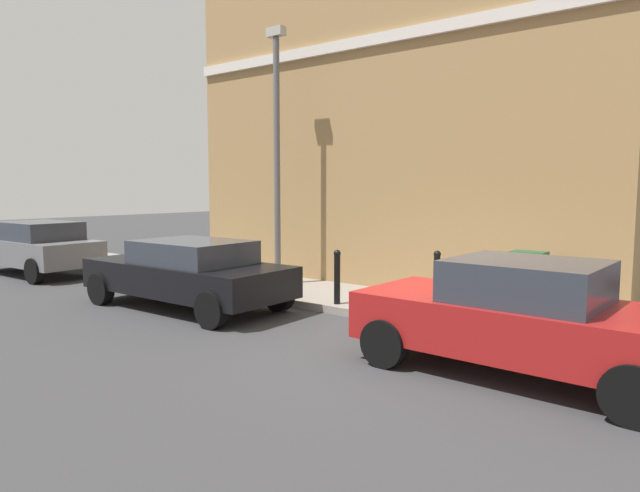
{
  "coord_description": "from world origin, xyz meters",
  "views": [
    {
      "loc": [
        -7.24,
        -3.6,
        2.35
      ],
      "look_at": [
        1.47,
        3.24,
        1.2
      ],
      "focal_mm": 31.46,
      "sensor_mm": 36.0,
      "label": 1
    }
  ],
  "objects": [
    {
      "name": "car_grey",
      "position": [
        -0.13,
        11.75,
        0.76
      ],
      "size": [
        1.92,
        4.11,
        1.45
      ],
      "rotation": [
        0.0,
        0.0,
        1.6
      ],
      "color": "slate",
      "rests_on": "ground"
    },
    {
      "name": "sidewalk",
      "position": [
        2.08,
        6.0,
        0.07
      ],
      "size": [
        2.23,
        30.0,
        0.15
      ],
      "primitive_type": "cube",
      "color": "gray",
      "rests_on": "ground"
    },
    {
      "name": "utility_cabinet",
      "position": [
        2.17,
        -0.62,
        0.68
      ],
      "size": [
        0.46,
        0.61,
        1.15
      ],
      "color": "#1E4C28",
      "rests_on": "sidewalk"
    },
    {
      "name": "ground",
      "position": [
        0.0,
        0.0,
        0.0
      ],
      "size": [
        80.0,
        80.0,
        0.0
      ],
      "primitive_type": "plane",
      "color": "#38383A"
    },
    {
      "name": "lamppost",
      "position": [
        2.18,
        5.04,
        3.3
      ],
      "size": [
        0.2,
        0.44,
        5.72
      ],
      "color": "#59595B",
      "rests_on": "sidewalk"
    },
    {
      "name": "bollard_far_kerb",
      "position": [
        1.22,
        2.63,
        0.7
      ],
      "size": [
        0.14,
        0.14,
        1.04
      ],
      "color": "black",
      "rests_on": "sidewalk"
    },
    {
      "name": "car_black",
      "position": [
        -0.32,
        5.11,
        0.71
      ],
      "size": [
        2.01,
        4.41,
        1.34
      ],
      "rotation": [
        0.0,
        0.0,
        1.59
      ],
      "color": "black",
      "rests_on": "ground"
    },
    {
      "name": "bollard_near_cabinet",
      "position": [
        2.27,
        1.09,
        0.7
      ],
      "size": [
        0.14,
        0.14,
        1.04
      ],
      "color": "black",
      "rests_on": "sidewalk"
    },
    {
      "name": "car_red",
      "position": [
        -0.29,
        -1.32,
        0.75
      ],
      "size": [
        1.94,
        4.06,
        1.46
      ],
      "rotation": [
        0.0,
        0.0,
        1.55
      ],
      "color": "maroon",
      "rests_on": "ground"
    },
    {
      "name": "corner_building",
      "position": [
        7.19,
        3.27,
        4.67
      ],
      "size": [
        8.08,
        10.55,
        9.33
      ],
      "color": "#9E7A4C",
      "rests_on": "ground"
    }
  ]
}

